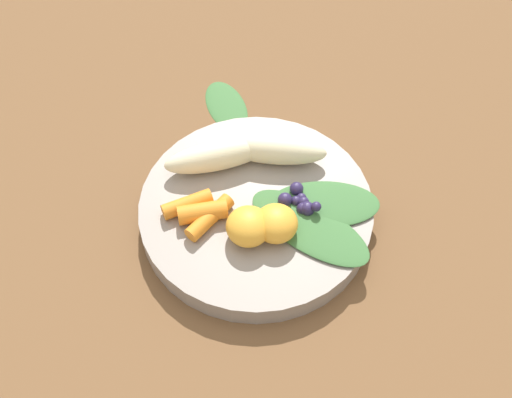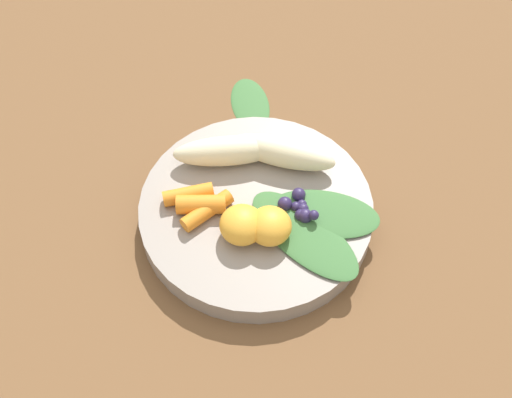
# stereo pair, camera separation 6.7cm
# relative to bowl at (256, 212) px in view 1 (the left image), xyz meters

# --- Properties ---
(ground_plane) EXTENTS (2.40, 2.40, 0.00)m
(ground_plane) POSITION_rel_bowl_xyz_m (0.00, 0.00, -0.01)
(ground_plane) COLOR brown
(bowl) EXTENTS (0.24, 0.24, 0.03)m
(bowl) POSITION_rel_bowl_xyz_m (0.00, 0.00, 0.00)
(bowl) COLOR gray
(bowl) RESTS_ON ground_plane
(banana_peeled_left) EXTENTS (0.08, 0.12, 0.03)m
(banana_peeled_left) POSITION_rel_bowl_xyz_m (-0.04, -0.05, 0.03)
(banana_peeled_left) COLOR beige
(banana_peeled_left) RESTS_ON bowl
(banana_peeled_right) EXTENTS (0.04, 0.12, 0.03)m
(banana_peeled_right) POSITION_rel_bowl_xyz_m (-0.06, 0.01, 0.03)
(banana_peeled_right) COLOR beige
(banana_peeled_right) RESTS_ON bowl
(orange_segment_near) EXTENTS (0.04, 0.04, 0.03)m
(orange_segment_near) POSITION_rel_bowl_xyz_m (0.03, 0.03, 0.03)
(orange_segment_near) COLOR #F4A833
(orange_segment_near) RESTS_ON bowl
(orange_segment_far) EXTENTS (0.04, 0.04, 0.03)m
(orange_segment_far) POSITION_rel_bowl_xyz_m (0.04, 0.00, 0.03)
(orange_segment_far) COLOR #F4A833
(orange_segment_far) RESTS_ON bowl
(carrot_front) EXTENTS (0.04, 0.05, 0.02)m
(carrot_front) POSITION_rel_bowl_xyz_m (0.02, -0.07, 0.02)
(carrot_front) COLOR orange
(carrot_front) RESTS_ON bowl
(carrot_mid_left) EXTENTS (0.04, 0.05, 0.02)m
(carrot_mid_left) POSITION_rel_bowl_xyz_m (0.03, -0.05, 0.02)
(carrot_mid_left) COLOR orange
(carrot_mid_left) RESTS_ON bowl
(carrot_mid_right) EXTENTS (0.06, 0.04, 0.02)m
(carrot_mid_right) POSITION_rel_bowl_xyz_m (0.03, -0.04, 0.02)
(carrot_mid_right) COLOR orange
(carrot_mid_right) RESTS_ON bowl
(blueberry_pile) EXTENTS (0.04, 0.05, 0.02)m
(blueberry_pile) POSITION_rel_bowl_xyz_m (-0.01, 0.04, 0.02)
(blueberry_pile) COLOR #2D234C
(blueberry_pile) RESTS_ON bowl
(coconut_shred_patch) EXTENTS (0.04, 0.04, 0.00)m
(coconut_shred_patch) POSITION_rel_bowl_xyz_m (-0.01, 0.07, 0.01)
(coconut_shred_patch) COLOR white
(coconut_shred_patch) RESTS_ON bowl
(kale_leaf_left) EXTENTS (0.11, 0.15, 0.00)m
(kale_leaf_left) POSITION_rel_bowl_xyz_m (0.02, 0.06, 0.02)
(kale_leaf_left) COLOR #3D7038
(kale_leaf_left) RESTS_ON bowl
(kale_leaf_right) EXTENTS (0.08, 0.12, 0.00)m
(kale_leaf_right) POSITION_rel_bowl_xyz_m (-0.01, 0.07, 0.02)
(kale_leaf_right) COLOR #3D7038
(kale_leaf_right) RESTS_ON bowl
(kale_leaf_stray) EXTENTS (0.10, 0.08, 0.01)m
(kale_leaf_stray) POSITION_rel_bowl_xyz_m (-0.15, -0.07, -0.01)
(kale_leaf_stray) COLOR #3D7038
(kale_leaf_stray) RESTS_ON ground_plane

